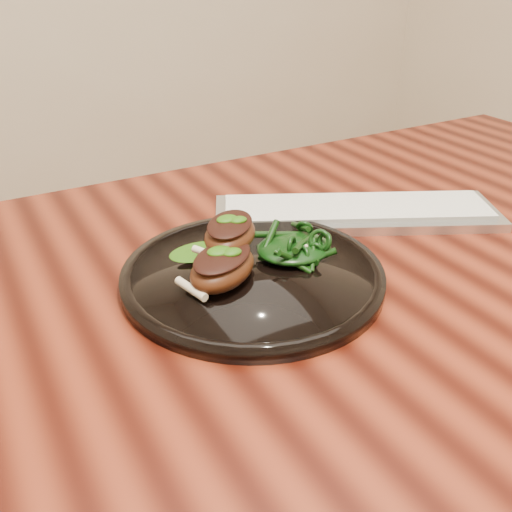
{
  "coord_description": "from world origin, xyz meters",
  "views": [
    {
      "loc": [
        -0.36,
        -0.54,
        1.11
      ],
      "look_at": [
        -0.07,
        -0.01,
        0.78
      ],
      "focal_mm": 40.0,
      "sensor_mm": 36.0,
      "label": 1
    }
  ],
  "objects": [
    {
      "name": "lamb_chop_front",
      "position": [
        -0.12,
        -0.03,
        0.79
      ],
      "size": [
        0.12,
        0.11,
        0.04
      ],
      "color": "#49200E",
      "rests_on": "plate"
    },
    {
      "name": "herb_smear",
      "position": [
        -0.12,
        0.05,
        0.77
      ],
      "size": [
        0.08,
        0.05,
        0.0
      ],
      "primitive_type": "ellipsoid",
      "color": "#184707",
      "rests_on": "plate"
    },
    {
      "name": "desk",
      "position": [
        0.0,
        0.0,
        0.67
      ],
      "size": [
        1.6,
        0.8,
        0.75
      ],
      "color": "black",
      "rests_on": "ground"
    },
    {
      "name": "greens_heap",
      "position": [
        -0.01,
        -0.01,
        0.78
      ],
      "size": [
        0.1,
        0.09,
        0.04
      ],
      "color": "black",
      "rests_on": "plate"
    },
    {
      "name": "lamb_chop_back",
      "position": [
        -0.09,
        0.01,
        0.81
      ],
      "size": [
        0.11,
        0.11,
        0.04
      ],
      "color": "#49200E",
      "rests_on": "plate"
    },
    {
      "name": "keyboard",
      "position": [
        0.15,
        0.07,
        0.76
      ],
      "size": [
        0.43,
        0.3,
        0.02
      ],
      "color": "#B4B6B9",
      "rests_on": "desk"
    },
    {
      "name": "plate",
      "position": [
        -0.08,
        -0.02,
        0.76
      ],
      "size": [
        0.32,
        0.32,
        0.02
      ],
      "color": "black",
      "rests_on": "desk"
    }
  ]
}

